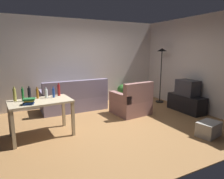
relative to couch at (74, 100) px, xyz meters
The scene contains 19 objects.
ground_plane 1.72m from the couch, 69.40° to the right, with size 5.20×4.40×0.02m, color #9E7042.
wall_rear 1.35m from the couch, 45.77° to the left, with size 5.20×0.10×2.70m, color silver.
wall_right 3.72m from the couch, 26.41° to the right, with size 0.10×4.40×2.70m, color beige.
couch is the anchor object (origin of this frame).
tv_stand 3.27m from the couch, 29.57° to the right, with size 0.44×1.10×0.48m.
tv 3.30m from the couch, 29.54° to the right, with size 0.41×0.60×0.44m.
torchiere_lamp 3.09m from the couch, ahead, with size 0.32×0.32×1.81m.
desk 1.88m from the couch, 127.37° to the right, with size 1.25×0.79×0.76m.
potted_plant 1.85m from the couch, ahead, with size 0.36×0.36×0.57m.
armchair 1.71m from the couch, 39.80° to the right, with size 0.97×0.92×0.92m.
storage_box 3.62m from the couch, 57.34° to the right, with size 0.48×0.34×0.30m, color #A8A399.
bottle_squat 2.12m from the couch, 140.68° to the right, with size 0.06×0.06×0.29m.
bottle_green 2.08m from the couch, 136.04° to the right, with size 0.04×0.04×0.30m.
bottle_dark 1.91m from the couch, 135.83° to the right, with size 0.06×0.06×0.28m.
bottle_amber 1.80m from the couch, 132.29° to the right, with size 0.05×0.05×0.25m.
bottle_clear 1.72m from the couch, 126.98° to the right, with size 0.07×0.07×0.22m.
bottle_blue 1.66m from the couch, 122.06° to the right, with size 0.05×0.05×0.24m.
bottle_red 1.51m from the couch, 119.67° to the right, with size 0.06×0.06×0.28m.
book_stack 2.21m from the couch, 129.00° to the right, with size 0.23×0.20×0.12m.
Camera 1 is at (-2.20, -4.00, 1.77)m, focal length 31.91 mm.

